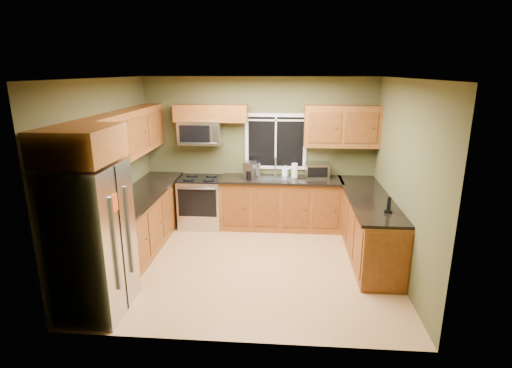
# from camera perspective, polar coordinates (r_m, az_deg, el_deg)

# --- Properties ---
(floor) EXTENTS (4.20, 4.20, 0.00)m
(floor) POSITION_cam_1_polar(r_m,az_deg,el_deg) (6.11, -0.73, -11.32)
(floor) COLOR #B1804D
(floor) RESTS_ON ground
(ceiling) EXTENTS (4.20, 4.20, 0.00)m
(ceiling) POSITION_cam_1_polar(r_m,az_deg,el_deg) (5.44, -0.84, 14.88)
(ceiling) COLOR white
(ceiling) RESTS_ON back_wall
(back_wall) EXTENTS (4.20, 0.00, 4.20)m
(back_wall) POSITION_cam_1_polar(r_m,az_deg,el_deg) (7.37, 0.48, 4.59)
(back_wall) COLOR #4B4A29
(back_wall) RESTS_ON ground
(front_wall) EXTENTS (4.20, 0.00, 4.20)m
(front_wall) POSITION_cam_1_polar(r_m,az_deg,el_deg) (3.92, -3.16, -5.78)
(front_wall) COLOR #4B4A29
(front_wall) RESTS_ON ground
(left_wall) EXTENTS (0.00, 3.60, 3.60)m
(left_wall) POSITION_cam_1_polar(r_m,az_deg,el_deg) (6.18, -20.58, 1.32)
(left_wall) COLOR #4B4A29
(left_wall) RESTS_ON ground
(right_wall) EXTENTS (0.00, 3.60, 3.60)m
(right_wall) POSITION_cam_1_polar(r_m,az_deg,el_deg) (5.83, 20.24, 0.52)
(right_wall) COLOR #4B4A29
(right_wall) RESTS_ON ground
(window) EXTENTS (1.12, 0.03, 1.02)m
(window) POSITION_cam_1_polar(r_m,az_deg,el_deg) (7.31, 2.84, 6.08)
(window) COLOR white
(window) RESTS_ON back_wall
(base_cabinets_left) EXTENTS (0.60, 2.65, 0.90)m
(base_cabinets_left) POSITION_cam_1_polar(r_m,az_deg,el_deg) (6.74, -15.86, -5.10)
(base_cabinets_left) COLOR brown
(base_cabinets_left) RESTS_ON ground
(countertop_left) EXTENTS (0.65, 2.65, 0.04)m
(countertop_left) POSITION_cam_1_polar(r_m,az_deg,el_deg) (6.58, -15.96, -1.29)
(countertop_left) COLOR black
(countertop_left) RESTS_ON base_cabinets_left
(base_cabinets_back) EXTENTS (2.17, 0.60, 0.90)m
(base_cabinets_back) POSITION_cam_1_polar(r_m,az_deg,el_deg) (7.30, 3.56, -2.87)
(base_cabinets_back) COLOR brown
(base_cabinets_back) RESTS_ON ground
(countertop_back) EXTENTS (2.17, 0.65, 0.04)m
(countertop_back) POSITION_cam_1_polar(r_m,az_deg,el_deg) (7.14, 3.62, 0.63)
(countertop_back) COLOR black
(countertop_back) RESTS_ON base_cabinets_back
(base_cabinets_peninsula) EXTENTS (0.60, 2.52, 0.90)m
(base_cabinets_peninsula) POSITION_cam_1_polar(r_m,az_deg,el_deg) (6.53, 15.70, -5.77)
(base_cabinets_peninsula) COLOR brown
(base_cabinets_peninsula) RESTS_ON ground
(countertop_peninsula) EXTENTS (0.65, 2.50, 0.04)m
(countertop_peninsula) POSITION_cam_1_polar(r_m,az_deg,el_deg) (6.38, 15.78, -1.82)
(countertop_peninsula) COLOR black
(countertop_peninsula) RESTS_ON base_cabinets_peninsula
(upper_cabinets_left) EXTENTS (0.33, 2.65, 0.72)m
(upper_cabinets_left) POSITION_cam_1_polar(r_m,az_deg,el_deg) (6.44, -17.94, 6.77)
(upper_cabinets_left) COLOR brown
(upper_cabinets_left) RESTS_ON left_wall
(upper_cabinets_back_left) EXTENTS (1.30, 0.33, 0.30)m
(upper_cabinets_back_left) POSITION_cam_1_polar(r_m,az_deg,el_deg) (7.21, -6.46, 10.02)
(upper_cabinets_back_left) COLOR brown
(upper_cabinets_back_left) RESTS_ON back_wall
(upper_cabinets_back_right) EXTENTS (1.30, 0.33, 0.72)m
(upper_cabinets_back_right) POSITION_cam_1_polar(r_m,az_deg,el_deg) (7.17, 12.15, 8.05)
(upper_cabinets_back_right) COLOR brown
(upper_cabinets_back_right) RESTS_ON back_wall
(upper_cabinet_over_fridge) EXTENTS (0.72, 0.90, 0.38)m
(upper_cabinet_over_fridge) POSITION_cam_1_polar(r_m,az_deg,el_deg) (4.74, -23.87, 5.23)
(upper_cabinet_over_fridge) COLOR brown
(upper_cabinet_over_fridge) RESTS_ON left_wall
(refrigerator) EXTENTS (0.74, 0.90, 1.80)m
(refrigerator) POSITION_cam_1_polar(r_m,az_deg,el_deg) (5.05, -22.42, -7.44)
(refrigerator) COLOR #B7B7BC
(refrigerator) RESTS_ON ground
(range) EXTENTS (0.76, 0.69, 0.94)m
(range) POSITION_cam_1_polar(r_m,az_deg,el_deg) (7.43, -7.83, -2.51)
(range) COLOR #B7B7BC
(range) RESTS_ON ground
(microwave) EXTENTS (0.76, 0.41, 0.42)m
(microwave) POSITION_cam_1_polar(r_m,az_deg,el_deg) (7.27, -7.98, 7.31)
(microwave) COLOR #B7B7BC
(microwave) RESTS_ON back_wall
(sink) EXTENTS (0.60, 0.42, 0.36)m
(sink) POSITION_cam_1_polar(r_m,az_deg,el_deg) (7.15, 2.70, 0.94)
(sink) COLOR slate
(sink) RESTS_ON countertop_back
(toaster_oven) EXTENTS (0.44, 0.36, 0.26)m
(toaster_oven) POSITION_cam_1_polar(r_m,az_deg,el_deg) (7.26, 8.72, 1.96)
(toaster_oven) COLOR #B7B7BC
(toaster_oven) RESTS_ON countertop_back
(coffee_maker) EXTENTS (0.22, 0.28, 0.30)m
(coffee_maker) POSITION_cam_1_polar(r_m,az_deg,el_deg) (7.07, -0.92, 1.87)
(coffee_maker) COLOR slate
(coffee_maker) RESTS_ON countertop_back
(kettle) EXTENTS (0.17, 0.17, 0.30)m
(kettle) POSITION_cam_1_polar(r_m,az_deg,el_deg) (7.29, 0.00, 2.26)
(kettle) COLOR #B7B7BC
(kettle) RESTS_ON countertop_back
(paper_towel_roll) EXTENTS (0.12, 0.12, 0.28)m
(paper_towel_roll) POSITION_cam_1_polar(r_m,az_deg,el_deg) (7.21, 5.52, 1.95)
(paper_towel_roll) COLOR white
(paper_towel_roll) RESTS_ON countertop_back
(soap_bottle_a) EXTENTS (0.13, 0.13, 0.28)m
(soap_bottle_a) POSITION_cam_1_polar(r_m,az_deg,el_deg) (7.18, -0.87, 2.07)
(soap_bottle_a) COLOR #D94B14
(soap_bottle_a) RESTS_ON countertop_back
(soap_bottle_b) EXTENTS (0.11, 0.12, 0.20)m
(soap_bottle_b) POSITION_cam_1_polar(r_m,az_deg,el_deg) (7.29, 4.20, 1.90)
(soap_bottle_b) COLOR white
(soap_bottle_b) RESTS_ON countertop_back
(soap_bottle_c) EXTENTS (0.17, 0.17, 0.18)m
(soap_bottle_c) POSITION_cam_1_polar(r_m,az_deg,el_deg) (7.26, -0.59, 1.84)
(soap_bottle_c) COLOR white
(soap_bottle_c) RESTS_ON countertop_back
(cordless_phone) EXTENTS (0.13, 0.13, 0.22)m
(cordless_phone) POSITION_cam_1_polar(r_m,az_deg,el_deg) (5.71, 18.44, -3.23)
(cordless_phone) COLOR black
(cordless_phone) RESTS_ON countertop_peninsula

